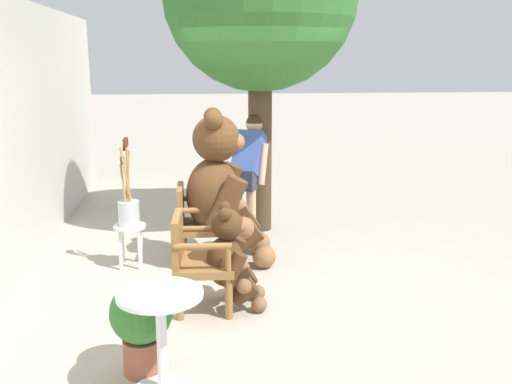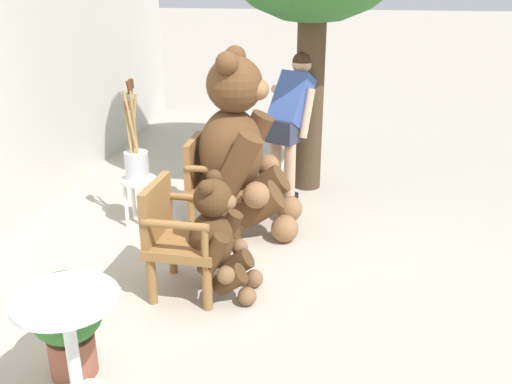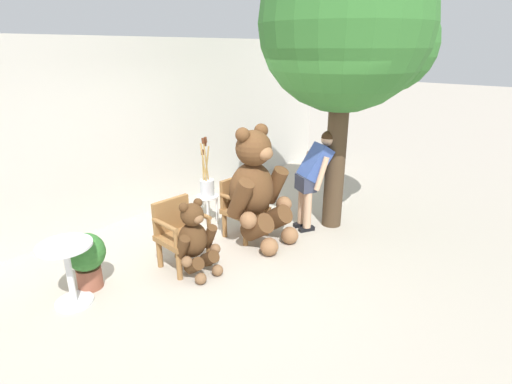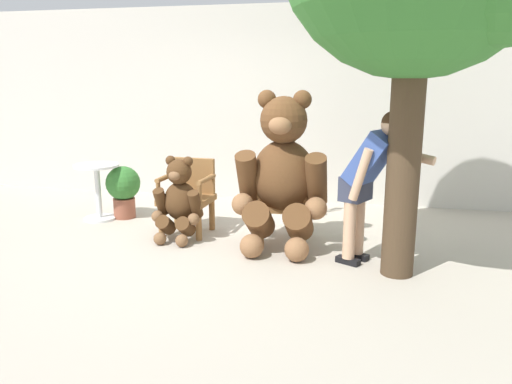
{
  "view_description": "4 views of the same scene",
  "coord_description": "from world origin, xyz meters",
  "px_view_note": "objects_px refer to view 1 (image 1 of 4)",
  "views": [
    {
      "loc": [
        -5.34,
        0.5,
        2.19
      ],
      "look_at": [
        0.14,
        -0.08,
        0.88
      ],
      "focal_mm": 40.0,
      "sensor_mm": 36.0,
      "label": 1
    },
    {
      "loc": [
        -4.26,
        -0.58,
        2.31
      ],
      "look_at": [
        0.04,
        0.03,
        0.59
      ],
      "focal_mm": 40.0,
      "sensor_mm": 36.0,
      "label": 2
    },
    {
      "loc": [
        -3.38,
        -3.18,
        2.65
      ],
      "look_at": [
        0.39,
        0.09,
        0.83
      ],
      "focal_mm": 28.0,
      "sensor_mm": 36.0,
      "label": 3
    },
    {
      "loc": [
        1.44,
        -4.86,
        1.79
      ],
      "look_at": [
        0.32,
        0.12,
        0.62
      ],
      "focal_mm": 35.0,
      "sensor_mm": 36.0,
      "label": 4
    }
  ],
  "objects_px": {
    "teddy_bear_large": "(222,189)",
    "person_visitor": "(248,166)",
    "white_stool": "(130,235)",
    "wooden_chair_right": "(197,222)",
    "round_side_table": "(161,331)",
    "potted_plant": "(142,321)",
    "brush_bucket": "(129,208)",
    "wooden_chair_left": "(197,259)",
    "teddy_bear_small": "(231,258)"
  },
  "relations": [
    {
      "from": "wooden_chair_right",
      "to": "brush_bucket",
      "type": "relative_size",
      "value": 0.92
    },
    {
      "from": "wooden_chair_right",
      "to": "person_visitor",
      "type": "xyz_separation_m",
      "value": [
        0.89,
        -0.64,
        0.44
      ]
    },
    {
      "from": "person_visitor",
      "to": "round_side_table",
      "type": "relative_size",
      "value": 2.09
    },
    {
      "from": "teddy_bear_small",
      "to": "white_stool",
      "type": "bearing_deg",
      "value": 41.65
    },
    {
      "from": "teddy_bear_small",
      "to": "brush_bucket",
      "type": "distance_m",
      "value": 1.51
    },
    {
      "from": "white_stool",
      "to": "person_visitor",
      "type": "bearing_deg",
      "value": -55.33
    },
    {
      "from": "round_side_table",
      "to": "wooden_chair_left",
      "type": "bearing_deg",
      "value": -10.34
    },
    {
      "from": "wooden_chair_left",
      "to": "brush_bucket",
      "type": "distance_m",
      "value": 1.33
    },
    {
      "from": "teddy_bear_large",
      "to": "person_visitor",
      "type": "bearing_deg",
      "value": -22.36
    },
    {
      "from": "teddy_bear_large",
      "to": "potted_plant",
      "type": "bearing_deg",
      "value": 163.16
    },
    {
      "from": "round_side_table",
      "to": "potted_plant",
      "type": "relative_size",
      "value": 1.06
    },
    {
      "from": "round_side_table",
      "to": "teddy_bear_small",
      "type": "bearing_deg",
      "value": -22.16
    },
    {
      "from": "teddy_bear_large",
      "to": "potted_plant",
      "type": "height_order",
      "value": "teddy_bear_large"
    },
    {
      "from": "person_visitor",
      "to": "white_stool",
      "type": "relative_size",
      "value": 3.27
    },
    {
      "from": "teddy_bear_small",
      "to": "white_stool",
      "type": "distance_m",
      "value": 1.51
    },
    {
      "from": "wooden_chair_right",
      "to": "brush_bucket",
      "type": "height_order",
      "value": "brush_bucket"
    },
    {
      "from": "person_visitor",
      "to": "brush_bucket",
      "type": "distance_m",
      "value": 1.65
    },
    {
      "from": "wooden_chair_right",
      "to": "white_stool",
      "type": "distance_m",
      "value": 0.71
    },
    {
      "from": "wooden_chair_right",
      "to": "person_visitor",
      "type": "relative_size",
      "value": 0.57
    },
    {
      "from": "teddy_bear_large",
      "to": "person_visitor",
      "type": "height_order",
      "value": "teddy_bear_large"
    },
    {
      "from": "wooden_chair_left",
      "to": "white_stool",
      "type": "xyz_separation_m",
      "value": [
        1.12,
        0.71,
        -0.11
      ]
    },
    {
      "from": "wooden_chair_left",
      "to": "person_visitor",
      "type": "height_order",
      "value": "person_visitor"
    },
    {
      "from": "teddy_bear_large",
      "to": "white_stool",
      "type": "xyz_separation_m",
      "value": [
        -0.04,
        0.98,
        -0.46
      ]
    },
    {
      "from": "wooden_chair_left",
      "to": "round_side_table",
      "type": "height_order",
      "value": "wooden_chair_left"
    },
    {
      "from": "person_visitor",
      "to": "round_side_table",
      "type": "height_order",
      "value": "person_visitor"
    },
    {
      "from": "brush_bucket",
      "to": "round_side_table",
      "type": "xyz_separation_m",
      "value": [
        -2.43,
        -0.47,
        -0.21
      ]
    },
    {
      "from": "teddy_bear_small",
      "to": "brush_bucket",
      "type": "relative_size",
      "value": 1.01
    },
    {
      "from": "wooden_chair_right",
      "to": "round_side_table",
      "type": "relative_size",
      "value": 1.19
    },
    {
      "from": "teddy_bear_small",
      "to": "potted_plant",
      "type": "xyz_separation_m",
      "value": [
        -1.03,
        0.69,
        -0.07
      ]
    },
    {
      "from": "wooden_chair_right",
      "to": "person_visitor",
      "type": "distance_m",
      "value": 1.18
    },
    {
      "from": "brush_bucket",
      "to": "potted_plant",
      "type": "bearing_deg",
      "value": -171.73
    },
    {
      "from": "white_stool",
      "to": "potted_plant",
      "type": "bearing_deg",
      "value": -171.76
    },
    {
      "from": "brush_bucket",
      "to": "wooden_chair_right",
      "type": "bearing_deg",
      "value": -86.41
    },
    {
      "from": "wooden_chair_right",
      "to": "person_visitor",
      "type": "bearing_deg",
      "value": -35.67
    },
    {
      "from": "round_side_table",
      "to": "potted_plant",
      "type": "height_order",
      "value": "round_side_table"
    },
    {
      "from": "teddy_bear_small",
      "to": "potted_plant",
      "type": "height_order",
      "value": "teddy_bear_small"
    },
    {
      "from": "teddy_bear_small",
      "to": "potted_plant",
      "type": "distance_m",
      "value": 1.24
    },
    {
      "from": "potted_plant",
      "to": "teddy_bear_large",
      "type": "bearing_deg",
      "value": -16.84
    },
    {
      "from": "wooden_chair_left",
      "to": "teddy_bear_large",
      "type": "height_order",
      "value": "teddy_bear_large"
    },
    {
      "from": "white_stool",
      "to": "brush_bucket",
      "type": "relative_size",
      "value": 0.49
    },
    {
      "from": "teddy_bear_large",
      "to": "teddy_bear_small",
      "type": "bearing_deg",
      "value": -178.95
    },
    {
      "from": "wooden_chair_left",
      "to": "round_side_table",
      "type": "distance_m",
      "value": 1.33
    },
    {
      "from": "teddy_bear_large",
      "to": "brush_bucket",
      "type": "relative_size",
      "value": 1.79
    },
    {
      "from": "wooden_chair_left",
      "to": "teddy_bear_large",
      "type": "bearing_deg",
      "value": -13.19
    },
    {
      "from": "round_side_table",
      "to": "potted_plant",
      "type": "bearing_deg",
      "value": 29.45
    },
    {
      "from": "teddy_bear_large",
      "to": "brush_bucket",
      "type": "bearing_deg",
      "value": 92.54
    },
    {
      "from": "wooden_chair_left",
      "to": "round_side_table",
      "type": "xyz_separation_m",
      "value": [
        -1.31,
        0.24,
        -0.01
      ]
    },
    {
      "from": "wooden_chair_left",
      "to": "teddy_bear_small",
      "type": "height_order",
      "value": "teddy_bear_small"
    },
    {
      "from": "wooden_chair_right",
      "to": "potted_plant",
      "type": "relative_size",
      "value": 1.26
    },
    {
      "from": "wooden_chair_left",
      "to": "teddy_bear_small",
      "type": "bearing_deg",
      "value": -91.21
    }
  ]
}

